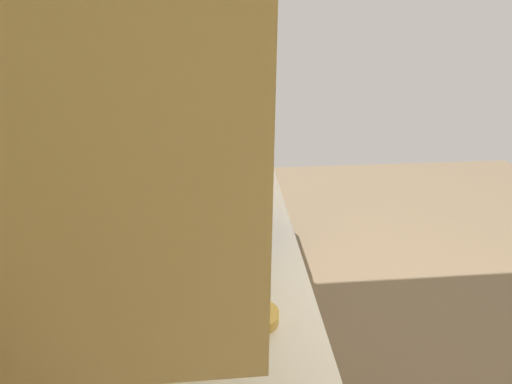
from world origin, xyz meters
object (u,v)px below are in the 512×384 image
(oven_range, at_px, (233,190))
(microwave, at_px, (230,207))
(kettle, at_px, (245,171))
(bowl, at_px, (263,316))

(oven_range, relative_size, microwave, 2.24)
(oven_range, height_order, kettle, kettle)
(microwave, xyz_separation_m, bowl, (-0.62, -0.11, -0.13))
(oven_range, bearing_deg, kettle, -173.61)
(oven_range, distance_m, bowl, 2.05)
(oven_range, xyz_separation_m, kettle, (-0.75, -0.08, 0.51))
(microwave, bearing_deg, bowl, -169.83)
(bowl, height_order, kettle, kettle)
(microwave, relative_size, bowl, 3.93)
(bowl, bearing_deg, oven_range, 2.41)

